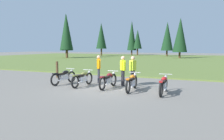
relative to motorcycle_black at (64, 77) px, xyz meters
name	(u,v)px	position (x,y,z in m)	size (l,w,h in m)	color
ground_plane	(108,88)	(2.87, -0.11, -0.44)	(140.00, 140.00, 0.00)	slate
grass_moorland	(174,60)	(2.87, 26.35, -0.39)	(80.00, 44.00, 0.10)	#5B7033
forest_treeline	(176,34)	(2.28, 32.83, 4.25)	(43.85, 20.97, 9.18)	#47331E
motorcycle_black	(64,77)	(0.00, 0.00, 0.00)	(0.62, 2.10, 0.88)	black
motorcycle_olive	(83,78)	(1.39, -0.21, 0.00)	(0.62, 2.10, 0.88)	black
motorcycle_maroon	(108,80)	(2.93, -0.16, 0.00)	(0.62, 2.10, 0.88)	black
motorcycle_orange	(132,82)	(4.30, -0.35, 0.00)	(0.62, 2.10, 0.88)	black
motorcycle_red	(164,85)	(5.88, -0.49, 0.00)	(0.62, 2.10, 0.88)	black
rider_in_hivis_vest	(123,69)	(3.39, 0.81, 0.51)	(0.39, 0.46, 1.67)	black
rider_near_row_end	(133,69)	(3.93, 0.95, 0.51)	(0.31, 0.53, 1.67)	black
rider_with_back_turned	(99,67)	(1.68, 1.23, 0.51)	(0.36, 0.50, 1.67)	#2D2D38
trail_marker_post	(57,70)	(-2.04, 2.09, 0.14)	(0.12, 0.12, 1.15)	#47331E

